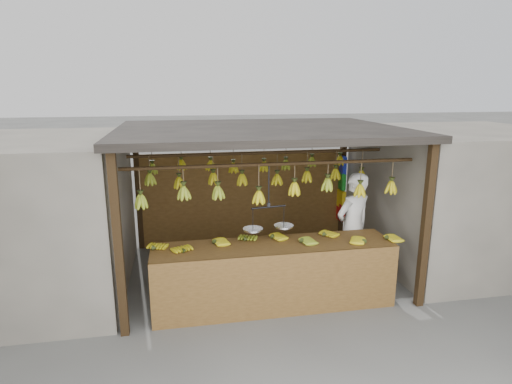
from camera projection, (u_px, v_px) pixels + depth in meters
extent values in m
plane|color=#5B5B57|center=(259.00, 272.00, 7.13)|extent=(80.00, 80.00, 0.00)
cube|color=black|center=(118.00, 248.00, 5.06)|extent=(0.10, 0.10, 2.30)
cube|color=black|center=(426.00, 228.00, 5.78)|extent=(0.10, 0.10, 2.30)
cube|color=black|center=(138.00, 189.00, 7.92)|extent=(0.10, 0.10, 2.30)
cube|color=black|center=(342.00, 181.00, 8.64)|extent=(0.10, 0.10, 2.30)
cube|color=black|center=(260.00, 130.00, 6.56)|extent=(4.30, 3.30, 0.10)
cylinder|color=black|center=(274.00, 164.00, 5.69)|extent=(4.00, 0.05, 0.05)
cylinder|color=black|center=(260.00, 153.00, 6.65)|extent=(4.00, 0.05, 0.05)
cylinder|color=black|center=(249.00, 145.00, 7.60)|extent=(4.00, 0.05, 0.05)
cube|color=brown|center=(245.00, 197.00, 8.34)|extent=(4.00, 0.06, 1.80)
cube|color=slate|center=(16.00, 218.00, 6.20)|extent=(3.00, 3.00, 2.30)
cube|color=slate|center=(460.00, 195.00, 7.50)|extent=(3.00, 3.00, 2.30)
cube|color=brown|center=(274.00, 247.00, 5.87)|extent=(3.32, 0.74, 0.08)
cube|color=brown|center=(280.00, 287.00, 5.62)|extent=(3.32, 0.04, 0.90)
cube|color=black|center=(159.00, 298.00, 5.39)|extent=(0.07, 0.07, 0.82)
cube|color=black|center=(387.00, 278.00, 5.95)|extent=(0.07, 0.07, 0.82)
cube|color=black|center=(160.00, 277.00, 6.00)|extent=(0.07, 0.07, 0.82)
cube|color=black|center=(368.00, 260.00, 6.56)|extent=(0.07, 0.07, 0.82)
ellipsoid|color=gold|center=(155.00, 248.00, 5.63)|extent=(0.26, 0.29, 0.06)
ellipsoid|color=gold|center=(185.00, 251.00, 5.55)|extent=(0.26, 0.29, 0.06)
ellipsoid|color=gold|center=(215.00, 243.00, 5.83)|extent=(0.27, 0.23, 0.06)
ellipsoid|color=#92A523|center=(246.00, 240.00, 5.95)|extent=(0.26, 0.29, 0.06)
ellipsoid|color=gold|center=(273.00, 238.00, 6.03)|extent=(0.29, 0.25, 0.06)
ellipsoid|color=#92A523|center=(302.00, 242.00, 5.87)|extent=(0.27, 0.22, 0.06)
ellipsoid|color=gold|center=(325.00, 235.00, 6.13)|extent=(0.30, 0.28, 0.06)
ellipsoid|color=gold|center=(364.00, 241.00, 5.90)|extent=(0.30, 0.28, 0.06)
ellipsoid|color=gold|center=(388.00, 239.00, 5.99)|extent=(0.25, 0.19, 0.06)
ellipsoid|color=#92A523|center=(141.00, 202.00, 5.47)|extent=(0.16, 0.16, 0.28)
ellipsoid|color=#92A523|center=(184.00, 193.00, 5.55)|extent=(0.16, 0.16, 0.28)
ellipsoid|color=#92A523|center=(218.00, 193.00, 5.69)|extent=(0.16, 0.16, 0.28)
ellipsoid|color=gold|center=(259.00, 197.00, 5.72)|extent=(0.16, 0.16, 0.28)
ellipsoid|color=gold|center=(294.00, 189.00, 5.85)|extent=(0.16, 0.16, 0.28)
ellipsoid|color=#92A523|center=(327.00, 185.00, 5.96)|extent=(0.16, 0.16, 0.28)
ellipsoid|color=gold|center=(360.00, 191.00, 6.03)|extent=(0.16, 0.16, 0.28)
ellipsoid|color=gold|center=(391.00, 187.00, 6.09)|extent=(0.16, 0.16, 0.28)
ellipsoid|color=#92A523|center=(150.00, 179.00, 6.41)|extent=(0.16, 0.16, 0.28)
ellipsoid|color=gold|center=(179.00, 183.00, 6.54)|extent=(0.16, 0.16, 0.28)
ellipsoid|color=gold|center=(213.00, 179.00, 6.61)|extent=(0.16, 0.16, 0.28)
ellipsoid|color=gold|center=(242.00, 180.00, 6.65)|extent=(0.16, 0.16, 0.28)
ellipsoid|color=gold|center=(277.00, 179.00, 6.80)|extent=(0.16, 0.16, 0.28)
ellipsoid|color=gold|center=(307.00, 177.00, 6.84)|extent=(0.16, 0.16, 0.28)
ellipsoid|color=gold|center=(336.00, 174.00, 6.93)|extent=(0.16, 0.16, 0.28)
ellipsoid|color=gold|center=(361.00, 176.00, 7.01)|extent=(0.16, 0.16, 0.28)
ellipsoid|color=#92A523|center=(153.00, 169.00, 7.35)|extent=(0.16, 0.16, 0.28)
ellipsoid|color=gold|center=(182.00, 165.00, 7.45)|extent=(0.16, 0.16, 0.28)
ellipsoid|color=gold|center=(211.00, 165.00, 7.52)|extent=(0.16, 0.16, 0.28)
ellipsoid|color=gold|center=(233.00, 168.00, 7.64)|extent=(0.16, 0.16, 0.28)
ellipsoid|color=gold|center=(264.00, 167.00, 7.74)|extent=(0.16, 0.16, 0.28)
ellipsoid|color=#92A523|center=(286.00, 165.00, 7.82)|extent=(0.16, 0.16, 0.28)
ellipsoid|color=#92A523|center=(312.00, 162.00, 7.94)|extent=(0.16, 0.16, 0.28)
ellipsoid|color=gold|center=(340.00, 161.00, 7.97)|extent=(0.16, 0.16, 0.28)
cylinder|color=black|center=(269.00, 186.00, 5.75)|extent=(0.02, 0.02, 0.59)
cylinder|color=black|center=(269.00, 207.00, 5.82)|extent=(0.49, 0.09, 0.02)
cylinder|color=silver|center=(253.00, 230.00, 5.83)|extent=(0.26, 0.26, 0.02)
cylinder|color=silver|center=(284.00, 226.00, 5.96)|extent=(0.26, 0.26, 0.02)
imported|color=white|center=(353.00, 228.00, 6.59)|extent=(0.75, 0.64, 1.76)
cube|color=#1426BF|center=(343.00, 165.00, 8.40)|extent=(0.08, 0.26, 0.34)
cube|color=#199926|center=(342.00, 181.00, 8.48)|extent=(0.08, 0.26, 0.34)
cube|color=yellow|center=(341.00, 199.00, 8.57)|extent=(0.08, 0.26, 0.34)
cube|color=red|center=(341.00, 212.00, 8.63)|extent=(0.08, 0.26, 0.34)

